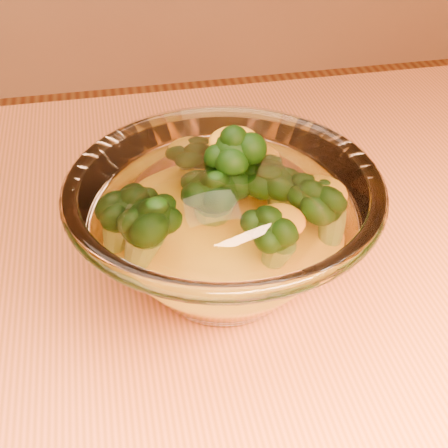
% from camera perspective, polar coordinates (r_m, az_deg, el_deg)
% --- Properties ---
extents(table, '(1.20, 0.80, 0.75)m').
position_cam_1_polar(table, '(0.59, -3.04, -14.47)').
color(table, '#B85D37').
rests_on(table, ground).
extents(glass_bowl, '(0.25, 0.25, 0.11)m').
position_cam_1_polar(glass_bowl, '(0.50, 0.00, -0.48)').
color(glass_bowl, white).
rests_on(glass_bowl, table).
extents(cheese_sauce, '(0.14, 0.14, 0.04)m').
position_cam_1_polar(cheese_sauce, '(0.52, 0.00, -2.49)').
color(cheese_sauce, yellow).
rests_on(cheese_sauce, glass_bowl).
extents(broccoli_heap, '(0.19, 0.15, 0.09)m').
position_cam_1_polar(broccoli_heap, '(0.50, -0.10, 2.11)').
color(broccoli_heap, black).
rests_on(broccoli_heap, cheese_sauce).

